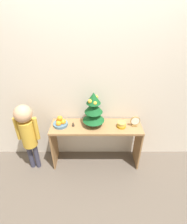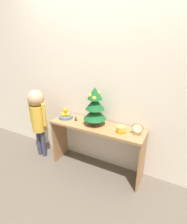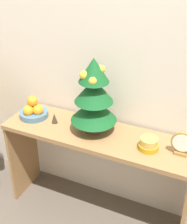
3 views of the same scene
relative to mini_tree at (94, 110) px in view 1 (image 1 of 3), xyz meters
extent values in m
plane|color=brown|center=(0.04, -0.20, -0.93)|extent=(12.00, 12.00, 0.00)
cube|color=beige|center=(0.04, 0.20, 0.32)|extent=(7.00, 0.05, 2.50)
cube|color=olive|center=(0.04, -0.02, -0.26)|extent=(1.24, 0.36, 0.03)
cube|color=olive|center=(-0.58, -0.02, -0.59)|extent=(0.02, 0.33, 0.68)
cube|color=olive|center=(0.65, -0.02, -0.59)|extent=(0.02, 0.33, 0.68)
cylinder|color=#4C3828|center=(0.00, 0.00, -0.22)|extent=(0.12, 0.12, 0.05)
cylinder|color=brown|center=(0.00, 0.00, -0.17)|extent=(0.02, 0.02, 0.04)
cone|color=#145123|center=(0.00, 0.00, -0.09)|extent=(0.29, 0.29, 0.15)
cone|color=#145123|center=(0.00, 0.00, 0.04)|extent=(0.24, 0.24, 0.15)
cone|color=#145123|center=(0.00, 0.00, 0.17)|extent=(0.18, 0.18, 0.15)
sphere|color=gold|center=(-0.04, -0.04, 0.14)|extent=(0.06, 0.06, 0.06)
sphere|color=gold|center=(0.07, -0.02, -0.04)|extent=(0.04, 0.04, 0.04)
sphere|color=gold|center=(0.02, -0.05, 0.13)|extent=(0.05, 0.05, 0.05)
sphere|color=gold|center=(0.04, 0.03, 0.17)|extent=(0.05, 0.05, 0.05)
sphere|color=#2D4CA8|center=(0.03, -0.02, 0.14)|extent=(0.05, 0.05, 0.05)
cylinder|color=#476B84|center=(-0.45, -0.01, -0.22)|extent=(0.20, 0.20, 0.04)
sphere|color=orange|center=(-0.41, -0.01, -0.18)|extent=(0.07, 0.07, 0.07)
sphere|color=orange|center=(-0.47, 0.02, -0.18)|extent=(0.07, 0.07, 0.07)
sphere|color=orange|center=(-0.46, -0.05, -0.18)|extent=(0.07, 0.07, 0.07)
sphere|color=orange|center=(-0.45, -0.01, -0.12)|extent=(0.07, 0.07, 0.07)
cylinder|color=#B78419|center=(0.37, -0.05, -0.23)|extent=(0.12, 0.12, 0.03)
cylinder|color=gold|center=(0.37, -0.05, -0.19)|extent=(0.10, 0.10, 0.04)
cube|color=olive|center=(0.55, -0.02, -0.23)|extent=(0.07, 0.04, 0.02)
cylinder|color=olive|center=(0.55, -0.02, -0.16)|extent=(0.13, 0.02, 0.13)
cylinder|color=white|center=(0.55, -0.03, -0.16)|extent=(0.11, 0.00, 0.11)
cone|color=#382D23|center=(-0.28, -0.02, -0.21)|extent=(0.04, 0.04, 0.07)
cylinder|color=#38384C|center=(-0.91, -0.12, -0.71)|extent=(0.07, 0.07, 0.43)
cylinder|color=#38384C|center=(-0.83, -0.12, -0.71)|extent=(0.07, 0.07, 0.43)
cylinder|color=gold|center=(-0.87, -0.12, -0.30)|extent=(0.19, 0.19, 0.39)
sphere|color=tan|center=(-0.87, -0.12, 0.01)|extent=(0.23, 0.23, 0.23)
cylinder|color=gold|center=(-0.99, -0.12, -0.22)|extent=(0.05, 0.05, 0.33)
cylinder|color=gold|center=(-0.75, -0.12, -0.22)|extent=(0.05, 0.05, 0.33)
camera|label=1|loc=(0.00, -1.93, 1.17)|focal=28.00mm
camera|label=2|loc=(0.93, -1.81, 0.75)|focal=28.00mm
camera|label=3|loc=(0.69, -1.52, 0.86)|focal=50.00mm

